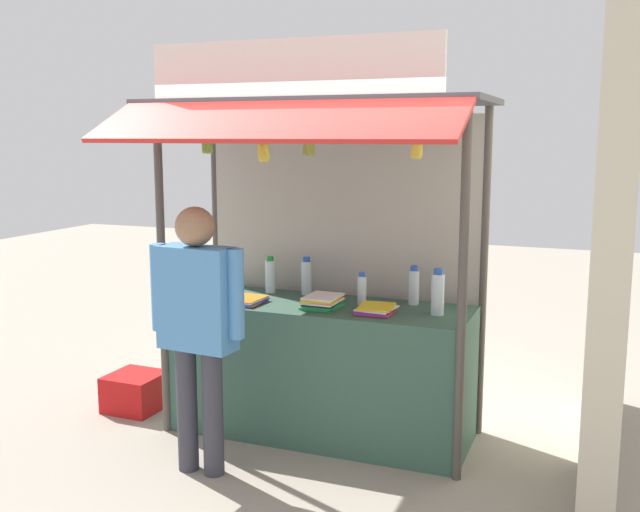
{
  "coord_description": "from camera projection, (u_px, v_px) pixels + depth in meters",
  "views": [
    {
      "loc": [
        1.88,
        -4.79,
        2.17
      ],
      "look_at": [
        0.0,
        0.0,
        1.32
      ],
      "focal_mm": 41.35,
      "sensor_mm": 36.0,
      "label": 1
    }
  ],
  "objects": [
    {
      "name": "magazine_stack_back_right",
      "position": [
        322.0,
        302.0,
        5.15
      ],
      "size": [
        0.26,
        0.31,
        0.09
      ],
      "color": "green",
      "rests_on": "stall_counter"
    },
    {
      "name": "water_bottle_right",
      "position": [
        362.0,
        290.0,
        5.24
      ],
      "size": [
        0.07,
        0.07,
        0.23
      ],
      "color": "silver",
      "rests_on": "stall_counter"
    },
    {
      "name": "stall_counter",
      "position": [
        320.0,
        370.0,
        5.35
      ],
      "size": [
        2.16,
        0.72,
        0.97
      ],
      "primitive_type": "cube",
      "color": "#385B4C",
      "rests_on": "ground"
    },
    {
      "name": "neighbour_wall",
      "position": [
        611.0,
        238.0,
        4.77
      ],
      "size": [
        0.2,
        2.4,
        3.03
      ],
      "primitive_type": "cube",
      "color": "beige",
      "rests_on": "ground"
    },
    {
      "name": "vendor_person",
      "position": [
        197.0,
        316.0,
        4.64
      ],
      "size": [
        0.66,
        0.25,
        1.74
      ],
      "rotation": [
        0.0,
        0.0,
        3.06
      ],
      "color": "#383842",
      "rests_on": "ground"
    },
    {
      "name": "stall_structure",
      "position": [
        325.0,
        207.0,
        5.24
      ],
      "size": [
        2.36,
        1.53,
        2.76
      ],
      "color": "#4C4742",
      "rests_on": "ground"
    },
    {
      "name": "water_bottle_left",
      "position": [
        307.0,
        277.0,
        5.58
      ],
      "size": [
        0.08,
        0.08,
        0.29
      ],
      "color": "silver",
      "rests_on": "stall_counter"
    },
    {
      "name": "magazine_stack_far_left",
      "position": [
        376.0,
        309.0,
        5.01
      ],
      "size": [
        0.26,
        0.3,
        0.05
      ],
      "color": "red",
      "rests_on": "stall_counter"
    },
    {
      "name": "magazine_stack_back_left",
      "position": [
        246.0,
        300.0,
        5.3
      ],
      "size": [
        0.26,
        0.3,
        0.04
      ],
      "color": "purple",
      "rests_on": "stall_counter"
    },
    {
      "name": "banana_bunch_inner_left",
      "position": [
        309.0,
        144.0,
        4.62
      ],
      "size": [
        0.09,
        0.09,
        0.24
      ],
      "color": "#332D23"
    },
    {
      "name": "water_bottle_far_right",
      "position": [
        270.0,
        276.0,
        5.65
      ],
      "size": [
        0.08,
        0.08,
        0.28
      ],
      "color": "silver",
      "rests_on": "stall_counter"
    },
    {
      "name": "banana_bunch_leftmost",
      "position": [
        417.0,
        148.0,
        4.38
      ],
      "size": [
        0.09,
        0.08,
        0.25
      ],
      "color": "#332D23"
    },
    {
      "name": "ground_plane",
      "position": [
        320.0,
        433.0,
        5.43
      ],
      "size": [
        20.0,
        20.0,
        0.0
      ],
      "primitive_type": "plane",
      "color": "#9E9384"
    },
    {
      "name": "water_bottle_front_left",
      "position": [
        438.0,
        293.0,
        4.94
      ],
      "size": [
        0.09,
        0.09,
        0.32
      ],
      "color": "silver",
      "rests_on": "stall_counter"
    },
    {
      "name": "banana_bunch_inner_right",
      "position": [
        264.0,
        152.0,
        4.75
      ],
      "size": [
        0.09,
        0.1,
        0.28
      ],
      "color": "#332D23"
    },
    {
      "name": "water_bottle_front_right",
      "position": [
        414.0,
        286.0,
        5.24
      ],
      "size": [
        0.08,
        0.08,
        0.28
      ],
      "color": "silver",
      "rests_on": "stall_counter"
    },
    {
      "name": "magazine_stack_rear_center",
      "position": [
        194.0,
        297.0,
        5.41
      ],
      "size": [
        0.24,
        0.26,
        0.04
      ],
      "color": "green",
      "rests_on": "stall_counter"
    },
    {
      "name": "banana_bunch_rightmost",
      "position": [
        207.0,
        143.0,
        4.89
      ],
      "size": [
        0.1,
        0.1,
        0.23
      ],
      "color": "#332D23"
    },
    {
      "name": "plastic_crate",
      "position": [
        136.0,
        392.0,
        5.89
      ],
      "size": [
        0.42,
        0.42,
        0.29
      ],
      "primitive_type": "cube",
      "rotation": [
        0.0,
        0.0,
        -0.02
      ],
      "color": "red",
      "rests_on": "ground"
    }
  ]
}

